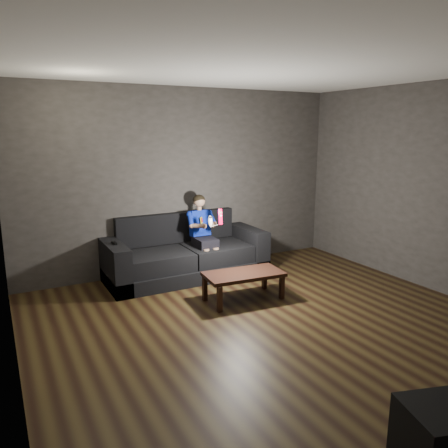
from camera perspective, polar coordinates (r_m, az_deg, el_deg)
floor at (r=4.80m, az=7.38°, el=-13.66°), size 5.00×5.00×0.00m
back_wall at (r=6.56m, az=-5.11°, el=5.70°), size 5.00×0.04×2.70m
left_wall at (r=3.57m, az=-26.71°, el=-1.02°), size 0.04×5.00×2.70m
right_wall at (r=6.18m, az=27.02°, el=4.03°), size 0.04×5.00×2.70m
ceiling at (r=4.37m, az=8.40°, el=20.15°), size 5.00×5.00×0.02m
sofa at (r=6.37m, az=-5.18°, el=-4.24°), size 2.29×0.99×0.88m
child at (r=6.31m, az=-2.82°, el=-0.38°), size 0.42×0.52×1.03m
wii_remote_red at (r=5.95m, az=-0.51°, el=0.97°), size 0.07×0.09×0.22m
nunchuk_white at (r=5.90m, az=-1.81°, el=0.39°), size 0.09×0.11×0.16m
wii_remote_black at (r=5.89m, az=-14.18°, el=-2.41°), size 0.05×0.15×0.03m
coffee_table at (r=5.47m, az=2.58°, el=-6.82°), size 1.01×0.57×0.35m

